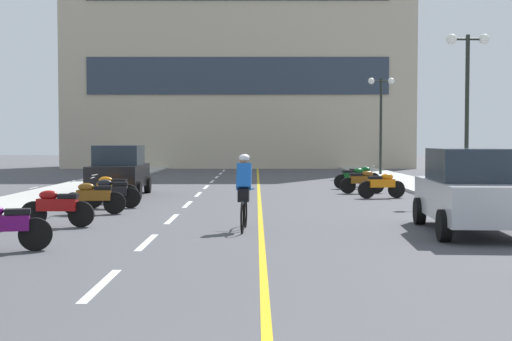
# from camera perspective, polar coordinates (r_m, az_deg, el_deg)

# --- Properties ---
(ground_plane) EXTENTS (140.00, 140.00, 0.00)m
(ground_plane) POSITION_cam_1_polar(r_m,az_deg,el_deg) (24.50, -0.38, -2.17)
(ground_plane) COLOR #47474C
(curb_left) EXTENTS (2.40, 72.00, 0.12)m
(curb_left) POSITION_cam_1_polar(r_m,az_deg,el_deg) (28.45, -15.01, -1.49)
(curb_left) COLOR #A8A8A3
(curb_left) RESTS_ON ground
(curb_right) EXTENTS (2.40, 72.00, 0.12)m
(curb_right) POSITION_cam_1_polar(r_m,az_deg,el_deg) (28.38, 14.35, -1.49)
(curb_right) COLOR #A8A8A3
(curb_right) RESTS_ON ground
(lane_dash_1) EXTENTS (0.14, 2.20, 0.01)m
(lane_dash_1) POSITION_cam_1_polar(r_m,az_deg,el_deg) (9.86, -12.75, -9.21)
(lane_dash_1) COLOR silver
(lane_dash_1) RESTS_ON ground
(lane_dash_2) EXTENTS (0.14, 2.20, 0.01)m
(lane_dash_2) POSITION_cam_1_polar(r_m,az_deg,el_deg) (13.74, -9.06, -5.87)
(lane_dash_2) COLOR silver
(lane_dash_2) RESTS_ON ground
(lane_dash_3) EXTENTS (0.14, 2.20, 0.01)m
(lane_dash_3) POSITION_cam_1_polar(r_m,az_deg,el_deg) (17.67, -7.03, -3.99)
(lane_dash_3) COLOR silver
(lane_dash_3) RESTS_ON ground
(lane_dash_4) EXTENTS (0.14, 2.20, 0.01)m
(lane_dash_4) POSITION_cam_1_polar(r_m,az_deg,el_deg) (21.62, -5.74, -2.80)
(lane_dash_4) COLOR silver
(lane_dash_4) RESTS_ON ground
(lane_dash_5) EXTENTS (0.14, 2.20, 0.01)m
(lane_dash_5) POSITION_cam_1_polar(r_m,az_deg,el_deg) (25.59, -4.85, -1.97)
(lane_dash_5) COLOR silver
(lane_dash_5) RESTS_ON ground
(lane_dash_6) EXTENTS (0.14, 2.20, 0.01)m
(lane_dash_6) POSITION_cam_1_polar(r_m,az_deg,el_deg) (29.57, -4.21, -1.37)
(lane_dash_6) COLOR silver
(lane_dash_6) RESTS_ON ground
(lane_dash_7) EXTENTS (0.14, 2.20, 0.01)m
(lane_dash_7) POSITION_cam_1_polar(r_m,az_deg,el_deg) (33.55, -3.71, -0.91)
(lane_dash_7) COLOR silver
(lane_dash_7) RESTS_ON ground
(lane_dash_8) EXTENTS (0.14, 2.20, 0.01)m
(lane_dash_8) POSITION_cam_1_polar(r_m,az_deg,el_deg) (37.54, -3.32, -0.55)
(lane_dash_8) COLOR silver
(lane_dash_8) RESTS_ON ground
(lane_dash_9) EXTENTS (0.14, 2.20, 0.01)m
(lane_dash_9) POSITION_cam_1_polar(r_m,az_deg,el_deg) (41.52, -3.01, -0.25)
(lane_dash_9) COLOR silver
(lane_dash_9) RESTS_ON ground
(lane_dash_10) EXTENTS (0.14, 2.20, 0.01)m
(lane_dash_10) POSITION_cam_1_polar(r_m,az_deg,el_deg) (45.52, -2.75, -0.01)
(lane_dash_10) COLOR silver
(lane_dash_10) RESTS_ON ground
(lane_dash_11) EXTENTS (0.14, 2.20, 0.01)m
(lane_dash_11) POSITION_cam_1_polar(r_m,az_deg,el_deg) (49.51, -2.53, 0.19)
(lane_dash_11) COLOR silver
(lane_dash_11) RESTS_ON ground
(centre_line_yellow) EXTENTS (0.12, 66.00, 0.01)m
(centre_line_yellow) POSITION_cam_1_polar(r_m,az_deg,el_deg) (27.49, 0.18, -1.66)
(centre_line_yellow) COLOR gold
(centre_line_yellow) RESTS_ON ground
(office_building) EXTENTS (25.16, 6.48, 21.74)m
(office_building) POSITION_cam_1_polar(r_m,az_deg,el_deg) (52.37, -1.48, 12.25)
(office_building) COLOR #BCAD93
(office_building) RESTS_ON ground
(street_lamp_mid) EXTENTS (1.46, 0.36, 5.47)m
(street_lamp_mid) POSITION_cam_1_polar(r_m,az_deg,el_deg) (24.59, 17.02, 7.28)
(street_lamp_mid) COLOR black
(street_lamp_mid) RESTS_ON curb_right
(street_lamp_far) EXTENTS (1.46, 0.36, 5.36)m
(street_lamp_far) POSITION_cam_1_polar(r_m,az_deg,el_deg) (39.08, 10.24, 5.42)
(street_lamp_far) COLOR black
(street_lamp_far) RESTS_ON curb_right
(parked_car_near) EXTENTS (2.13, 4.30, 1.82)m
(parked_car_near) POSITION_cam_1_polar(r_m,az_deg,el_deg) (15.60, 17.27, -1.58)
(parked_car_near) COLOR black
(parked_car_near) RESTS_ON ground
(parked_car_mid) EXTENTS (2.05, 4.26, 1.82)m
(parked_car_mid) POSITION_cam_1_polar(r_m,az_deg,el_deg) (25.26, -11.30, 0.00)
(parked_car_mid) COLOR black
(parked_car_mid) RESTS_ON ground
(motorcycle_2) EXTENTS (1.68, 0.67, 0.92)m
(motorcycle_2) POSITION_cam_1_polar(r_m,az_deg,el_deg) (13.14, -20.29, -4.31)
(motorcycle_2) COLOR black
(motorcycle_2) RESTS_ON ground
(motorcycle_3) EXTENTS (1.70, 0.60, 0.92)m
(motorcycle_3) POSITION_cam_1_polar(r_m,az_deg,el_deg) (16.48, -16.21, -2.90)
(motorcycle_3) COLOR black
(motorcycle_3) RESTS_ON ground
(motorcycle_4) EXTENTS (1.70, 0.60, 0.92)m
(motorcycle_4) POSITION_cam_1_polar(r_m,az_deg,el_deg) (19.10, -13.35, -2.14)
(motorcycle_4) COLOR black
(motorcycle_4) RESTS_ON ground
(motorcycle_5) EXTENTS (1.70, 0.60, 0.92)m
(motorcycle_5) POSITION_cam_1_polar(r_m,az_deg,el_deg) (20.71, -11.94, -1.77)
(motorcycle_5) COLOR black
(motorcycle_5) RESTS_ON ground
(motorcycle_6) EXTENTS (1.70, 0.60, 0.92)m
(motorcycle_6) POSITION_cam_1_polar(r_m,az_deg,el_deg) (22.31, -11.92, -1.47)
(motorcycle_6) COLOR black
(motorcycle_6) RESTS_ON ground
(motorcycle_7) EXTENTS (1.68, 0.64, 0.92)m
(motorcycle_7) POSITION_cam_1_polar(r_m,az_deg,el_deg) (24.18, 10.32, -1.15)
(motorcycle_7) COLOR black
(motorcycle_7) RESTS_ON ground
(motorcycle_8) EXTENTS (1.70, 0.60, 0.92)m
(motorcycle_8) POSITION_cam_1_polar(r_m,az_deg,el_deg) (26.23, 8.74, -0.86)
(motorcycle_8) COLOR black
(motorcycle_8) RESTS_ON ground
(motorcycle_9) EXTENTS (1.68, 0.65, 0.92)m
(motorcycle_9) POSITION_cam_1_polar(r_m,az_deg,el_deg) (28.75, 8.06, -0.56)
(motorcycle_9) COLOR black
(motorcycle_9) RESTS_ON ground
(motorcycle_10) EXTENTS (1.67, 0.69, 0.92)m
(motorcycle_10) POSITION_cam_1_polar(r_m,az_deg,el_deg) (30.25, 8.61, -0.41)
(motorcycle_10) COLOR black
(motorcycle_10) RESTS_ON ground
(cyclist_rider) EXTENTS (0.42, 1.77, 1.71)m
(cyclist_rider) POSITION_cam_1_polar(r_m,az_deg,el_deg) (15.30, -1.06, -1.65)
(cyclist_rider) COLOR black
(cyclist_rider) RESTS_ON ground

